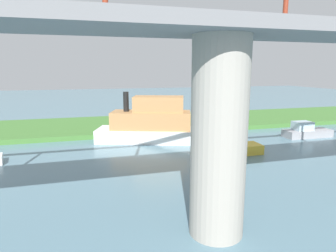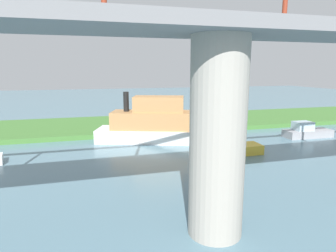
% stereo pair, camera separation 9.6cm
% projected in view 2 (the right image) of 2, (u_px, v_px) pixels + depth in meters
% --- Properties ---
extents(ground_plane, '(160.00, 160.00, 0.00)m').
position_uv_depth(ground_plane, '(154.00, 136.00, 31.79)').
color(ground_plane, slate).
extents(grassy_bank, '(80.00, 12.00, 0.50)m').
position_uv_depth(grassy_bank, '(144.00, 124.00, 37.41)').
color(grassy_bank, '#427533').
rests_on(grassy_bank, ground).
extents(bridge_pylon, '(2.34, 2.34, 8.43)m').
position_uv_depth(bridge_pylon, '(217.00, 140.00, 12.18)').
color(bridge_pylon, '#9E998E').
rests_on(bridge_pylon, ground).
extents(bridge_span, '(60.12, 4.30, 3.25)m').
position_uv_depth(bridge_span, '(221.00, 21.00, 11.30)').
color(bridge_span, slate).
rests_on(bridge_span, bridge_pylon).
extents(person_on_bank, '(0.49, 0.49, 1.39)m').
position_uv_depth(person_on_bank, '(158.00, 122.00, 32.94)').
color(person_on_bank, '#2D334C').
rests_on(person_on_bank, grassy_bank).
extents(mooring_post, '(0.20, 0.20, 0.84)m').
position_uv_depth(mooring_post, '(209.00, 122.00, 35.09)').
color(mooring_post, brown).
rests_on(mooring_post, grassy_bank).
extents(motorboat_red, '(10.18, 6.18, 4.93)m').
position_uv_depth(motorboat_red, '(149.00, 123.00, 29.02)').
color(motorboat_red, white).
rests_on(motorboat_red, ground).
extents(motorboat_white, '(5.15, 1.96, 1.70)m').
position_uv_depth(motorboat_white, '(230.00, 147.00, 24.74)').
color(motorboat_white, gold).
rests_on(motorboat_white, ground).
extents(houseboat_blue, '(5.13, 1.96, 1.69)m').
position_uv_depth(houseboat_blue, '(306.00, 132.00, 31.00)').
color(houseboat_blue, '#99999E').
rests_on(houseboat_blue, ground).
extents(marker_buoy, '(0.50, 0.50, 0.50)m').
position_uv_depth(marker_buoy, '(228.00, 160.00, 22.34)').
color(marker_buoy, orange).
rests_on(marker_buoy, ground).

